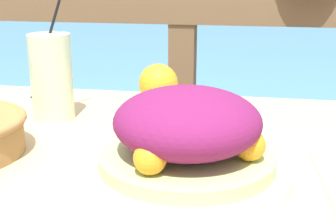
# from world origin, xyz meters

# --- Properties ---
(railing_fence) EXTENTS (2.80, 0.08, 0.99)m
(railing_fence) POSITION_xyz_m (0.00, 0.65, 0.69)
(railing_fence) COLOR brown
(railing_fence) RESTS_ON ground_plane
(sea_backdrop) EXTENTS (12.00, 4.00, 0.47)m
(sea_backdrop) POSITION_xyz_m (0.00, 3.15, 0.24)
(sea_backdrop) COLOR teal
(sea_backdrop) RESTS_ON ground_plane
(salad_plate) EXTENTS (0.27, 0.27, 0.12)m
(salad_plate) POSITION_xyz_m (0.11, -0.06, 0.83)
(salad_plate) COLOR silver
(salad_plate) RESTS_ON patio_table
(drink_glass) EXTENTS (0.08, 0.08, 0.25)m
(drink_glass) POSITION_xyz_m (-0.17, 0.16, 0.86)
(drink_glass) COLOR beige
(drink_glass) RESTS_ON patio_table
(fork) EXTENTS (0.02, 0.18, 0.00)m
(fork) POSITION_xyz_m (0.29, -0.04, 0.78)
(fork) COLOR silver
(fork) RESTS_ON patio_table
(orange_near_basket) EXTENTS (0.08, 0.08, 0.08)m
(orange_near_basket) POSITION_xyz_m (0.00, 0.29, 0.82)
(orange_near_basket) COLOR orange
(orange_near_basket) RESTS_ON patio_table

